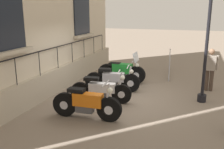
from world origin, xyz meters
TOP-DOWN VIEW (x-y plane):
  - ground_plane at (0.00, 0.00)m, footprint 60.00×60.00m
  - motorcycle_orange at (-0.13, -1.88)m, footprint 1.99×0.62m
  - motorcycle_white at (-0.22, -0.58)m, footprint 1.99×0.59m
  - motorcycle_silver at (-0.24, 0.65)m, footprint 2.03×0.62m
  - motorcycle_green at (-0.24, 1.86)m, footprint 2.00×0.75m
  - lamppost at (2.88, 0.53)m, footprint 0.30×1.00m
  - crowd_barrier at (1.47, 3.69)m, footprint 0.27×2.23m
  - pedestrian_standing at (3.12, 1.83)m, footprint 0.53×0.24m

SIDE VIEW (x-z plane):
  - ground_plane at x=0.00m, z-range 0.00..0.00m
  - motorcycle_white at x=-0.22m, z-range -0.13..0.93m
  - motorcycle_silver at x=-0.24m, z-range -0.07..0.90m
  - motorcycle_orange at x=-0.13m, z-range -0.11..0.97m
  - motorcycle_green at x=-0.24m, z-range -0.18..1.09m
  - crowd_barrier at x=1.47m, z-range 0.04..1.09m
  - pedestrian_standing at x=3.12m, z-range 0.09..1.65m
  - lamppost at x=2.88m, z-range 0.64..5.25m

